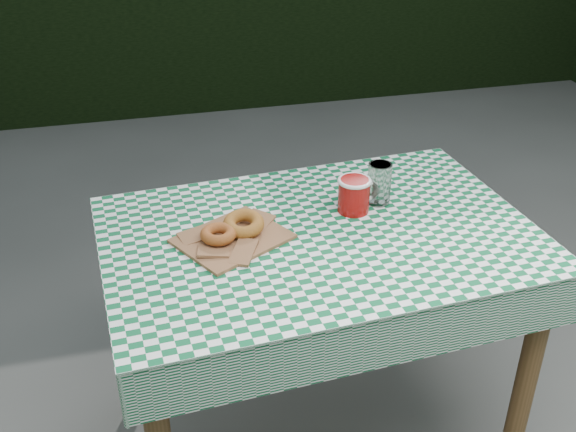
# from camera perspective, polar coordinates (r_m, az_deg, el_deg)

# --- Properties ---
(ground) EXTENTS (60.00, 60.00, 0.00)m
(ground) POSITION_cam_1_polar(r_m,az_deg,el_deg) (2.36, 2.60, -16.65)
(ground) COLOR #4A4B46
(ground) RESTS_ON ground
(table) EXTENTS (1.19, 0.84, 0.75)m
(table) POSITION_cam_1_polar(r_m,az_deg,el_deg) (2.06, 2.43, -10.42)
(table) COLOR brown
(table) RESTS_ON ground
(tablecloth) EXTENTS (1.21, 0.86, 0.01)m
(tablecloth) POSITION_cam_1_polar(r_m,az_deg,el_deg) (1.84, 2.68, -1.43)
(tablecloth) COLOR #0D5830
(tablecloth) RESTS_ON table
(paper_bag) EXTENTS (0.34, 0.32, 0.01)m
(paper_bag) POSITION_cam_1_polar(r_m,az_deg,el_deg) (1.81, -4.68, -1.83)
(paper_bag) COLOR #996143
(paper_bag) RESTS_ON tablecloth
(bagel_front) EXTENTS (0.11, 0.11, 0.03)m
(bagel_front) POSITION_cam_1_polar(r_m,az_deg,el_deg) (1.78, -5.87, -1.52)
(bagel_front) COLOR #9F5521
(bagel_front) RESTS_ON paper_bag
(bagel_back) EXTENTS (0.14, 0.14, 0.03)m
(bagel_back) POSITION_cam_1_polar(r_m,az_deg,el_deg) (1.82, -3.75, -0.66)
(bagel_back) COLOR #A56522
(bagel_back) RESTS_ON paper_bag
(coffee_mug) EXTENTS (0.22, 0.22, 0.10)m
(coffee_mug) POSITION_cam_1_polar(r_m,az_deg,el_deg) (1.92, 5.55, 1.75)
(coffee_mug) COLOR #910B09
(coffee_mug) RESTS_ON tablecloth
(drinking_glass) EXTENTS (0.09, 0.09, 0.12)m
(drinking_glass) POSITION_cam_1_polar(r_m,az_deg,el_deg) (1.97, 7.65, 2.72)
(drinking_glass) COLOR silver
(drinking_glass) RESTS_ON tablecloth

